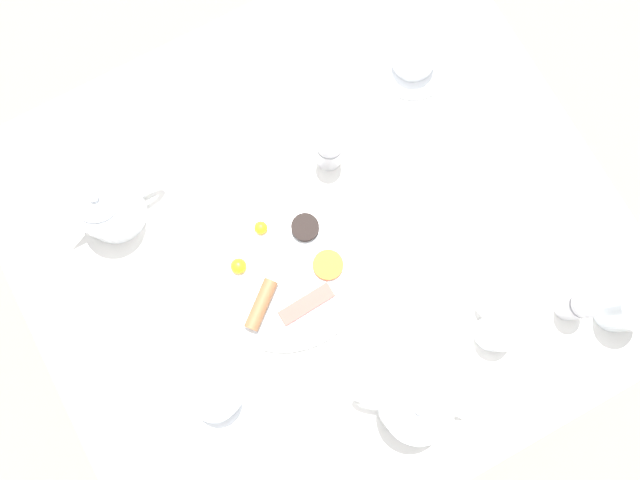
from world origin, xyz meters
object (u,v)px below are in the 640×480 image
at_px(teapot_near, 108,206).
at_px(pepper_grinder, 579,305).
at_px(teacup_with_saucer_right, 414,57).
at_px(water_glass_tall, 627,310).
at_px(knife_by_plate, 535,228).
at_px(breakfast_plate, 283,267).
at_px(teacup_with_saucer_left, 218,396).
at_px(salt_grinder, 329,150).
at_px(creamer_jug, 496,332).
at_px(napkin_folded, 209,97).
at_px(teapot_far, 415,405).

bearing_deg(teapot_near, pepper_grinder, 135.86).
bearing_deg(teacup_with_saucer_right, water_glass_tall, -172.53).
distance_m(water_glass_tall, knife_by_plate, 0.21).
height_order(breakfast_plate, pepper_grinder, pepper_grinder).
height_order(breakfast_plate, water_glass_tall, water_glass_tall).
distance_m(teacup_with_saucer_right, pepper_grinder, 0.55).
xyz_separation_m(teacup_with_saucer_right, pepper_grinder, (-0.55, -0.01, 0.03)).
bearing_deg(teacup_with_saucer_left, breakfast_plate, -53.99).
xyz_separation_m(teacup_with_saucer_right, salt_grinder, (-0.09, 0.24, 0.03)).
height_order(creamer_jug, napkin_folded, creamer_jug).
xyz_separation_m(water_glass_tall, knife_by_plate, (0.20, 0.04, -0.06)).
height_order(teapot_near, teacup_with_saucer_right, teapot_near).
bearing_deg(creamer_jug, napkin_folded, 20.71).
height_order(teapot_far, teacup_with_saucer_right, teapot_far).
relative_size(pepper_grinder, knife_by_plate, 0.63).
relative_size(teacup_with_saucer_right, creamer_jug, 1.68).
relative_size(teapot_near, salt_grinder, 1.87).
bearing_deg(knife_by_plate, pepper_grinder, 169.73).
bearing_deg(napkin_folded, teapot_near, 116.08).
height_order(teacup_with_saucer_left, pepper_grinder, pepper_grinder).
xyz_separation_m(napkin_folded, knife_by_plate, (-0.53, -0.42, -0.00)).
distance_m(teapot_far, salt_grinder, 0.48).
height_order(breakfast_plate, teapot_far, teapot_far).
bearing_deg(breakfast_plate, creamer_jug, -136.16).
bearing_deg(knife_by_plate, water_glass_tall, -168.28).
distance_m(water_glass_tall, napkin_folded, 0.87).
bearing_deg(teapot_near, breakfast_plate, 129.71).
relative_size(teacup_with_saucer_right, knife_by_plate, 0.86).
xyz_separation_m(breakfast_plate, teapot_near, (0.24, 0.23, 0.05)).
relative_size(breakfast_plate, teapot_far, 1.73).
height_order(teapot_near, salt_grinder, teapot_near).
height_order(teapot_near, napkin_folded, teapot_near).
bearing_deg(salt_grinder, teacup_with_saucer_left, 127.51).
height_order(teapot_far, teacup_with_saucer_left, teapot_far).
distance_m(teacup_with_saucer_left, pepper_grinder, 0.65).
distance_m(breakfast_plate, napkin_folded, 0.37).
height_order(teapot_near, teacup_with_saucer_left, teapot_near).
bearing_deg(salt_grinder, water_glass_tall, -147.80).
relative_size(teapot_near, pepper_grinder, 1.87).
xyz_separation_m(teapot_near, teacup_with_saucer_left, (-0.39, -0.02, -0.03)).
relative_size(teapot_far, napkin_folded, 0.93).
height_order(teacup_with_saucer_left, creamer_jug, creamer_jug).
height_order(teacup_with_saucer_right, napkin_folded, teacup_with_saucer_right).
relative_size(water_glass_tall, creamer_jug, 1.26).
relative_size(water_glass_tall, pepper_grinder, 1.02).
xyz_separation_m(creamer_jug, napkin_folded, (0.66, 0.25, -0.03)).
distance_m(teacup_with_saucer_right, salt_grinder, 0.26).
xyz_separation_m(teapot_far, teacup_with_saucer_right, (0.56, -0.33, -0.03)).
bearing_deg(creamer_jug, teacup_with_saucer_right, -14.74).
bearing_deg(teapot_near, salt_grinder, 162.74).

